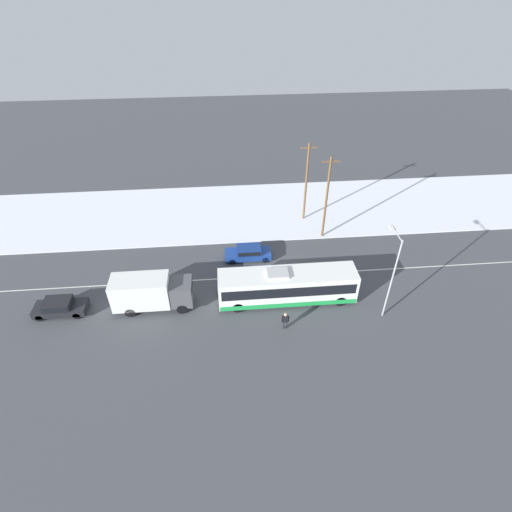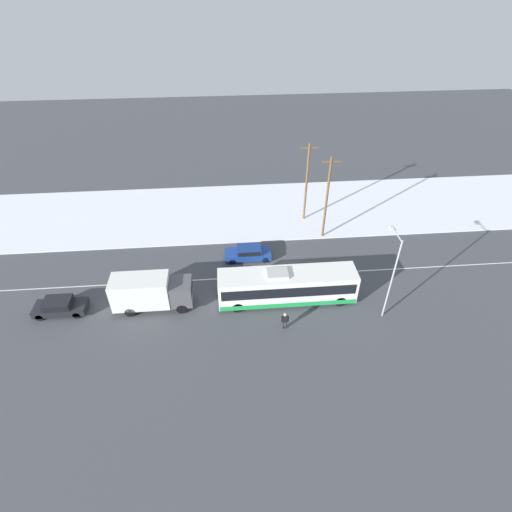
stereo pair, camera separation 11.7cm
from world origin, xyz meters
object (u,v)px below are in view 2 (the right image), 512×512
Objects in this scene: pedestrian_at_stop at (285,319)px; utility_pole_snowlot at (307,182)px; streetlamp at (392,268)px; sedan_car at (248,252)px; parked_car_near_truck at (59,306)px; utility_pole_roadside at (327,198)px; city_bus at (287,286)px; box_truck at (150,291)px.

utility_pole_snowlot is at bearing 74.49° from pedestrian_at_stop.
utility_pole_snowlot is at bearing 104.44° from streetlamp.
sedan_car is at bearing 141.90° from streetlamp.
pedestrian_at_stop is 9.41m from streetlamp.
utility_pole_roadside is (24.80, 9.36, 4.03)m from parked_car_near_truck.
streetlamp reaches higher than city_bus.
box_truck is at bearing 162.20° from pedestrian_at_stop.
pedestrian_at_stop is 0.19× the size of utility_pole_roadside.
box_truck is 1.55× the size of parked_car_near_truck.
pedestrian_at_stop is at bearing -10.41° from parked_car_near_truck.
box_truck is at bearing 173.06° from streetlamp.
city_bus is 2.75× the size of parked_car_near_truck.
utility_pole_snowlot is (-3.95, 15.33, -0.12)m from streetlamp.
parked_car_near_truck is at bearing 175.21° from streetlamp.
utility_pole_snowlot is at bearing 29.11° from parked_car_near_truck.
parked_car_near_truck is 27.76m from streetlamp.
utility_pole_snowlot is (4.58, 16.50, 3.70)m from pedestrian_at_stop.
sedan_car is 14.36m from streetlamp.
parked_car_near_truck is 0.55× the size of streetlamp.
utility_pole_roadside is at bearing -69.32° from utility_pole_snowlot.
streetlamp is (10.82, -8.49, 4.13)m from sedan_car.
utility_pole_roadside reaches higher than utility_pole_snowlot.
utility_pole_snowlot reaches higher than streetlamp.
parked_car_near_truck is at bearing 169.59° from pedestrian_at_stop.
utility_pole_roadside is at bearing 102.38° from streetlamp.
parked_car_near_truck is (-7.76, -0.10, -0.96)m from box_truck.
sedan_car is 0.50× the size of utility_pole_snowlot.
streetlamp is at bearing 141.90° from sedan_car.
utility_pole_roadside is 3.93m from utility_pole_snowlot.
city_bus is 8.83m from streetlamp.
box_truck is at bearing 34.80° from sedan_car.
city_bus is 11.72m from box_truck.
city_bus is 11.28m from utility_pole_roadside.
parked_car_near_truck is at bearing -179.30° from box_truck.
sedan_car is 9.73m from utility_pole_roadside.
sedan_car is (8.78, 6.10, -0.98)m from box_truck.
utility_pole_roadside reaches higher than streetlamp.
box_truck is 1.47× the size of sedan_car.
parked_car_near_truck is 27.09m from utility_pole_snowlot.
parked_car_near_truck is 0.47× the size of utility_pole_snowlot.
parked_car_near_truck is 0.47× the size of utility_pole_roadside.
streetlamp reaches higher than parked_car_near_truck.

